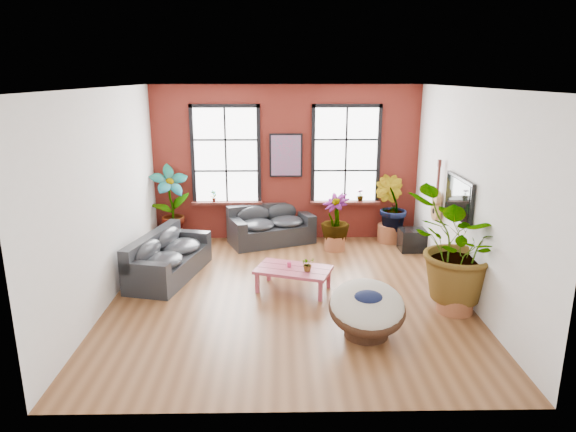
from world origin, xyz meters
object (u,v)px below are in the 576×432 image
sofa_back (271,226)px  papasan_chair (367,308)px  coffee_table (293,271)px  sofa_left (167,258)px

sofa_back → papasan_chair: 4.63m
sofa_back → coffee_table: size_ratio=1.41×
sofa_left → coffee_table: (2.37, -0.69, -0.01)m
sofa_back → sofa_left: size_ratio=0.92×
sofa_back → sofa_left: (-1.92, -2.03, -0.01)m
sofa_left → coffee_table: size_ratio=1.54×
sofa_left → papasan_chair: bearing=-111.1°
sofa_left → papasan_chair: papasan_chair is taller
sofa_left → papasan_chair: 4.13m
sofa_back → papasan_chair: (1.46, -4.39, 0.05)m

